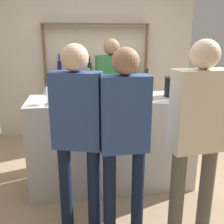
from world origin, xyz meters
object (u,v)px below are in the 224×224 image
counter_bottle_3 (132,89)px  customer_left (77,127)px  counter_bottle_4 (146,87)px  customer_center (125,130)px  customer_right (198,129)px  counter_bottle_1 (126,87)px  cork_jar (69,95)px  ice_bucket (174,87)px  server_behind_counter (112,89)px  wine_glass (47,91)px  counter_bottle_2 (89,89)px  counter_bottle_0 (174,88)px

counter_bottle_3 → customer_left: 0.81m
counter_bottle_4 → customer_center: 0.85m
counter_bottle_4 → customer_right: bearing=-78.0°
counter_bottle_1 → cork_jar: counter_bottle_1 is taller
ice_bucket → server_behind_counter: 1.01m
customer_right → counter_bottle_3: bearing=19.1°
counter_bottle_3 → wine_glass: (-0.85, -0.00, 0.01)m
ice_bucket → customer_right: size_ratio=0.13×
wine_glass → counter_bottle_4: bearing=5.1°
counter_bottle_3 → ice_bucket: 0.54m
counter_bottle_3 → wine_glass: 0.85m
server_behind_counter → counter_bottle_3: bearing=-3.2°
ice_bucket → cork_jar: ice_bucket is taller
counter_bottle_1 → customer_right: customer_right is taller
counter_bottle_2 → customer_right: 1.16m
cork_jar → server_behind_counter: (0.57, 0.91, -0.13)m
counter_bottle_3 → counter_bottle_4: bearing=27.4°
counter_bottle_3 → customer_left: bearing=-137.1°
wine_glass → cork_jar: wine_glass is taller
counter_bottle_4 → wine_glass: (-1.03, -0.09, 0.01)m
counter_bottle_2 → customer_center: 0.76m
cork_jar → customer_right: (1.00, -0.82, -0.12)m
counter_bottle_1 → wine_glass: counter_bottle_1 is taller
counter_bottle_2 → counter_bottle_4: (0.62, 0.04, 0.00)m
server_behind_counter → customer_right: (0.43, -1.73, 0.00)m
counter_bottle_1 → server_behind_counter: server_behind_counter is taller
server_behind_counter → customer_left: size_ratio=1.01×
cork_jar → server_behind_counter: size_ratio=0.08×
cork_jar → customer_right: bearing=-39.5°
counter_bottle_4 → customer_center: bearing=-117.5°
counter_bottle_4 → counter_bottle_2: bearing=-176.3°
ice_bucket → customer_left: 1.30m
counter_bottle_3 → cork_jar: size_ratio=2.32×
counter_bottle_3 → customer_center: customer_center is taller
wine_glass → server_behind_counter: size_ratio=0.11×
counter_bottle_0 → ice_bucket: 0.22m
wine_glass → counter_bottle_3: bearing=0.0°
server_behind_counter → counter_bottle_2: bearing=-29.2°
counter_bottle_4 → customer_left: size_ratio=0.20×
server_behind_counter → counter_bottle_4: bearing=8.5°
counter_bottle_3 → customer_center: size_ratio=0.20×
counter_bottle_3 → customer_left: (-0.57, -0.53, -0.20)m
counter_bottle_1 → wine_glass: bearing=-172.1°
counter_bottle_1 → counter_bottle_3: 0.12m
counter_bottle_0 → counter_bottle_3: 0.43m
counter_bottle_4 → cork_jar: size_ratio=2.33×
customer_right → server_behind_counter: bearing=7.7°
customer_center → server_behind_counter: 1.61m
counter_bottle_3 → server_behind_counter: 0.99m
counter_bottle_3 → customer_right: bearing=-64.8°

